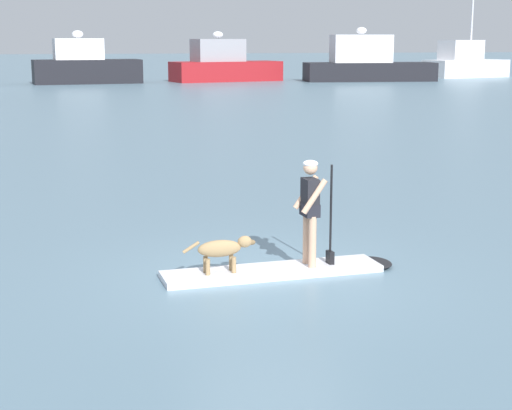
# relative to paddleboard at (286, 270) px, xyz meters

# --- Properties ---
(ground_plane) EXTENTS (400.00, 400.00, 0.00)m
(ground_plane) POSITION_rel_paddleboard_xyz_m (-0.23, -0.01, -0.05)
(ground_plane) COLOR slate
(paddleboard) EXTENTS (3.73, 0.88, 0.10)m
(paddleboard) POSITION_rel_paddleboard_xyz_m (0.00, 0.00, 0.00)
(paddleboard) COLOR silver
(paddleboard) RESTS_ON ground_plane
(person_paddler) EXTENTS (0.61, 0.49, 1.66)m
(person_paddler) POSITION_rel_paddleboard_xyz_m (0.39, 0.02, 1.01)
(person_paddler) COLOR tan
(person_paddler) RESTS_ON paddleboard
(dog) EXTENTS (1.14, 0.25, 0.55)m
(dog) POSITION_rel_paddleboard_xyz_m (-1.01, -0.04, 0.41)
(dog) COLOR #997A51
(dog) RESTS_ON paddleboard
(moored_boat_center) EXTENTS (8.93, 3.95, 4.30)m
(moored_boat_center) POSITION_rel_paddleboard_xyz_m (-0.23, 57.49, 1.36)
(moored_boat_center) COLOR black
(moored_boat_center) RESTS_ON ground_plane
(moored_boat_far_starboard) EXTENTS (9.95, 5.10, 4.26)m
(moored_boat_far_starboard) POSITION_rel_paddleboard_xyz_m (11.62, 58.17, 1.31)
(moored_boat_far_starboard) COLOR maroon
(moored_boat_far_starboard) RESTS_ON ground_plane
(moored_boat_port) EXTENTS (11.61, 4.84, 4.62)m
(moored_boat_port) POSITION_rel_paddleboard_xyz_m (23.72, 55.29, 1.43)
(moored_boat_port) COLOR black
(moored_boat_port) RESTS_ON ground_plane
(moored_boat_outer) EXTENTS (8.68, 5.20, 10.31)m
(moored_boat_outer) POSITION_rel_paddleboard_xyz_m (35.66, 59.92, 1.29)
(moored_boat_outer) COLOR white
(moored_boat_outer) RESTS_ON ground_plane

